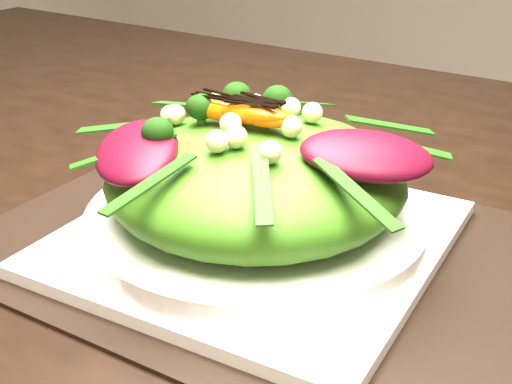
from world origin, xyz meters
The scene contains 10 objects.
dining_table centered at (0.00, 0.00, 0.73)m, with size 1.60×0.90×0.75m, color black.
placemat centered at (0.25, -0.16, 0.75)m, with size 0.44×0.33×0.00m, color black.
plate_base centered at (0.25, -0.16, 0.76)m, with size 0.28×0.28×0.01m, color white.
salad_bowl centered at (0.25, -0.16, 0.77)m, with size 0.27×0.27×0.02m, color white.
lettuce_mound centered at (0.25, -0.16, 0.81)m, with size 0.24×0.24×0.08m, color #417B17.
radicchio_leaf centered at (0.34, -0.15, 0.85)m, with size 0.10×0.06×0.02m, color #430715.
orange_segment centered at (0.25, -0.13, 0.86)m, with size 0.06×0.02×0.02m, color #F54804.
broccoli_floret centered at (0.18, -0.14, 0.86)m, with size 0.03×0.03×0.03m, color black.
macadamia_nut centered at (0.29, -0.19, 0.86)m, with size 0.02×0.02×0.02m, color beige.
balsamic_drizzle centered at (0.25, -0.13, 0.87)m, with size 0.05×0.00×0.00m, color black.
Camera 1 is at (0.52, -0.56, 1.03)m, focal length 48.00 mm.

